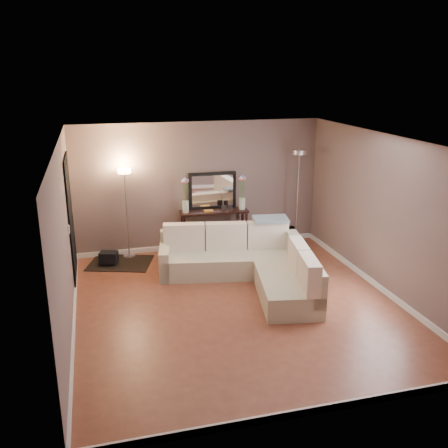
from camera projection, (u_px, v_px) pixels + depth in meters
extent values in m
cube|color=brown|center=(237.00, 305.00, 7.92)|extent=(5.00, 5.50, 0.01)
cube|color=white|center=(238.00, 140.00, 7.14)|extent=(5.00, 5.50, 0.01)
cube|color=#745E59|center=(199.00, 187.00, 10.07)|extent=(5.00, 0.02, 2.60)
cube|color=#745E59|center=(315.00, 308.00, 4.98)|extent=(5.00, 0.02, 2.60)
cube|color=#745E59|center=(64.00, 241.00, 6.92)|extent=(0.02, 5.50, 2.60)
cube|color=#745E59|center=(385.00, 215.00, 8.14)|extent=(0.02, 5.50, 2.60)
cube|color=white|center=(200.00, 245.00, 10.43)|extent=(5.00, 0.03, 0.10)
cube|color=white|center=(308.00, 411.00, 5.38)|extent=(5.00, 0.03, 0.10)
cube|color=white|center=(74.00, 321.00, 7.30)|extent=(0.03, 5.50, 0.10)
cube|color=white|center=(376.00, 285.00, 8.51)|extent=(0.03, 5.50, 0.10)
cube|color=black|center=(71.00, 220.00, 8.55)|extent=(0.02, 1.20, 2.20)
cube|color=white|center=(69.00, 229.00, 7.74)|extent=(0.02, 0.08, 0.12)
cube|color=beige|center=(230.00, 263.00, 9.09)|extent=(2.62, 1.31, 0.39)
cube|color=beige|center=(228.00, 243.00, 9.33)|extent=(2.50, 0.64, 0.54)
cube|color=beige|center=(165.00, 261.00, 8.98)|extent=(0.33, 0.89, 0.54)
cube|color=beige|center=(287.00, 289.00, 8.01)|extent=(1.13, 1.67, 0.39)
cube|color=beige|center=(302.00, 263.00, 8.36)|extent=(0.63, 2.41, 0.54)
cube|color=#F6E1C9|center=(184.00, 237.00, 9.12)|extent=(0.78, 0.35, 0.50)
cube|color=#F6E1C9|center=(226.00, 236.00, 9.18)|extent=(0.78, 0.35, 0.50)
cube|color=#F6E1C9|center=(268.00, 235.00, 9.23)|extent=(0.78, 0.35, 0.50)
cube|color=#F6E1C9|center=(298.00, 257.00, 8.17)|extent=(0.33, 0.72, 0.50)
cube|color=#F6E1C9|center=(309.00, 274.00, 7.48)|extent=(0.33, 0.72, 0.50)
cube|color=gray|center=(271.00, 219.00, 9.17)|extent=(0.68, 0.45, 0.08)
cube|color=black|center=(214.00, 212.00, 10.04)|extent=(1.39, 0.43, 0.04)
cube|color=black|center=(184.00, 236.00, 9.90)|extent=(0.05, 0.05, 0.80)
cube|color=black|center=(182.00, 231.00, 10.18)|extent=(0.05, 0.05, 0.80)
cube|color=black|center=(246.00, 232.00, 10.16)|extent=(0.05, 0.05, 0.80)
cube|color=black|center=(242.00, 227.00, 10.44)|extent=(0.05, 0.05, 0.80)
cube|color=black|center=(214.00, 241.00, 10.23)|extent=(1.30, 0.39, 0.03)
cube|color=#BF3333|center=(187.00, 238.00, 10.08)|extent=(0.04, 0.17, 0.20)
cube|color=#3359A5|center=(189.00, 237.00, 10.09)|extent=(0.05, 0.17, 0.22)
cube|color=gold|center=(191.00, 237.00, 10.10)|extent=(0.05, 0.17, 0.24)
cube|color=#3F7F4C|center=(194.00, 237.00, 10.11)|extent=(0.06, 0.17, 0.20)
cube|color=#994C99|center=(197.00, 237.00, 10.12)|extent=(0.04, 0.17, 0.22)
cube|color=orange|center=(199.00, 236.00, 10.13)|extent=(0.05, 0.17, 0.24)
cube|color=#262626|center=(201.00, 237.00, 10.14)|extent=(0.05, 0.17, 0.20)
cube|color=#4C99B2|center=(204.00, 236.00, 10.15)|extent=(0.06, 0.17, 0.22)
cube|color=#B2A58C|center=(206.00, 236.00, 10.16)|extent=(0.04, 0.17, 0.24)
cube|color=brown|center=(208.00, 236.00, 10.17)|extent=(0.05, 0.17, 0.20)
cube|color=navy|center=(211.00, 236.00, 10.18)|extent=(0.05, 0.17, 0.22)
cube|color=gold|center=(213.00, 235.00, 10.19)|extent=(0.06, 0.17, 0.24)
cube|color=black|center=(212.00, 191.00, 10.10)|extent=(0.97, 0.09, 0.76)
cube|color=white|center=(213.00, 191.00, 10.07)|extent=(0.84, 0.05, 0.63)
cube|color=orange|center=(208.00, 211.00, 9.98)|extent=(0.20, 0.13, 0.04)
cube|color=black|center=(224.00, 208.00, 10.01)|extent=(0.11, 0.03, 0.14)
cube|color=black|center=(230.00, 209.00, 10.04)|extent=(0.09, 0.02, 0.12)
cylinder|color=silver|center=(186.00, 207.00, 9.89)|extent=(0.13, 0.13, 0.25)
cylinder|color=#38722D|center=(184.00, 193.00, 9.80)|extent=(0.10, 0.01, 0.43)
sphere|color=#E5598C|center=(183.00, 182.00, 9.73)|extent=(0.08, 0.08, 0.07)
cylinder|color=#38722D|center=(185.00, 192.00, 9.80)|extent=(0.06, 0.01, 0.46)
sphere|color=white|center=(184.00, 181.00, 9.72)|extent=(0.08, 0.08, 0.07)
cylinder|color=#38722D|center=(185.00, 192.00, 9.79)|extent=(0.01, 0.01, 0.48)
sphere|color=#598CE5|center=(185.00, 180.00, 9.72)|extent=(0.08, 0.08, 0.07)
cylinder|color=#38722D|center=(186.00, 193.00, 9.80)|extent=(0.06, 0.01, 0.44)
sphere|color=#E58C4C|center=(186.00, 182.00, 9.74)|extent=(0.08, 0.08, 0.07)
cylinder|color=#38722D|center=(186.00, 192.00, 9.80)|extent=(0.11, 0.01, 0.45)
sphere|color=#D866B2|center=(187.00, 181.00, 9.74)|extent=(0.08, 0.08, 0.07)
cylinder|color=silver|center=(242.00, 204.00, 10.12)|extent=(0.13, 0.13, 0.25)
cylinder|color=#38722D|center=(241.00, 190.00, 10.03)|extent=(0.10, 0.01, 0.43)
sphere|color=#E5598C|center=(240.00, 179.00, 9.96)|extent=(0.08, 0.08, 0.07)
cylinder|color=#38722D|center=(242.00, 189.00, 10.03)|extent=(0.06, 0.01, 0.46)
sphere|color=white|center=(241.00, 178.00, 9.96)|extent=(0.08, 0.08, 0.07)
cylinder|color=#38722D|center=(242.00, 189.00, 10.03)|extent=(0.01, 0.01, 0.48)
sphere|color=#598CE5|center=(242.00, 177.00, 9.96)|extent=(0.08, 0.08, 0.07)
cylinder|color=#38722D|center=(243.00, 190.00, 10.04)|extent=(0.06, 0.01, 0.44)
sphere|color=#E58C4C|center=(243.00, 179.00, 9.97)|extent=(0.08, 0.08, 0.07)
cylinder|color=#38722D|center=(243.00, 189.00, 10.04)|extent=(0.11, 0.01, 0.45)
sphere|color=#D866B2|center=(244.00, 178.00, 9.97)|extent=(0.08, 0.08, 0.07)
cylinder|color=silver|center=(129.00, 256.00, 9.90)|extent=(0.29, 0.29, 0.03)
cylinder|color=silver|center=(127.00, 216.00, 9.65)|extent=(0.03, 0.03, 1.69)
cylinder|color=#FFBF72|center=(124.00, 171.00, 9.38)|extent=(0.32, 0.32, 0.08)
cylinder|color=silver|center=(295.00, 245.00, 10.52)|extent=(0.29, 0.29, 0.03)
cylinder|color=silver|center=(297.00, 201.00, 10.23)|extent=(0.03, 0.03, 1.94)
cylinder|color=silver|center=(300.00, 152.00, 9.93)|extent=(0.31, 0.31, 0.09)
cube|color=black|center=(120.00, 263.00, 9.59)|extent=(1.37, 1.18, 0.02)
cube|color=black|center=(109.00, 257.00, 9.47)|extent=(0.38, 0.32, 0.21)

